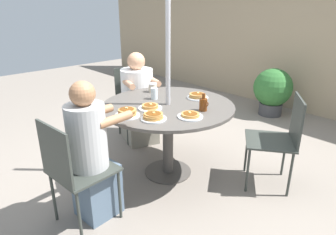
% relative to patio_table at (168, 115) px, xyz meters
% --- Properties ---
extents(ground_plane, '(12.00, 12.00, 0.00)m').
position_rel_patio_table_xyz_m(ground_plane, '(0.00, 0.00, -0.65)').
color(ground_plane, gray).
extents(back_fence, '(10.00, 0.06, 1.78)m').
position_rel_patio_table_xyz_m(back_fence, '(0.00, 2.92, 0.24)').
color(back_fence, tan).
rests_on(back_fence, ground).
extents(patio_table, '(1.30, 1.30, 0.76)m').
position_rel_patio_table_xyz_m(patio_table, '(0.00, 0.00, 0.00)').
color(patio_table, '#4C4742').
rests_on(patio_table, ground).
extents(umbrella_pole, '(0.05, 0.05, 2.39)m').
position_rel_patio_table_xyz_m(umbrella_pole, '(0.00, 0.00, 0.55)').
color(umbrella_pole, '#ADADB2').
rests_on(umbrella_pole, ground).
extents(patio_chair_north, '(0.56, 0.56, 0.91)m').
position_rel_patio_table_xyz_m(patio_chair_north, '(-1.02, 0.34, -0.12)').
color(patio_chair_north, '#333833').
rests_on(patio_chair_north, ground).
extents(diner_north, '(0.57, 0.51, 1.14)m').
position_rel_patio_table_xyz_m(diner_north, '(-0.85, 0.29, -0.14)').
color(diner_north, gray).
rests_on(diner_north, ground).
extents(patio_chair_east, '(0.48, 0.48, 0.91)m').
position_rel_patio_table_xyz_m(patio_chair_east, '(0.09, -1.07, -0.12)').
color(patio_chair_east, '#333833').
rests_on(patio_chair_east, ground).
extents(diner_east, '(0.34, 0.50, 1.17)m').
position_rel_patio_table_xyz_m(diner_east, '(0.08, -0.90, -0.10)').
color(diner_east, slate).
rests_on(diner_east, ground).
extents(patio_chair_south, '(0.62, 0.62, 0.91)m').
position_rel_patio_table_xyz_m(patio_chair_south, '(0.88, 0.62, -0.12)').
color(patio_chair_south, '#333833').
rests_on(patio_chair_south, ground).
extents(pancake_plate_a, '(0.22, 0.22, 0.06)m').
position_rel_patio_table_xyz_m(pancake_plate_a, '(0.06, 0.36, 0.14)').
color(pancake_plate_a, white).
rests_on(pancake_plate_a, patio_table).
extents(pancake_plate_b, '(0.22, 0.22, 0.05)m').
position_rel_patio_table_xyz_m(pancake_plate_b, '(0.39, -0.10, 0.13)').
color(pancake_plate_b, white).
rests_on(pancake_plate_b, patio_table).
extents(pancake_plate_c, '(0.22, 0.22, 0.07)m').
position_rel_patio_table_xyz_m(pancake_plate_c, '(0.21, -0.37, 0.14)').
color(pancake_plate_c, white).
rests_on(pancake_plate_c, patio_table).
extents(pancake_plate_d, '(0.22, 0.22, 0.08)m').
position_rel_patio_table_xyz_m(pancake_plate_d, '(-0.01, -0.48, 0.14)').
color(pancake_plate_d, white).
rests_on(pancake_plate_d, patio_table).
extents(pancake_plate_e, '(0.22, 0.22, 0.05)m').
position_rel_patio_table_xyz_m(pancake_plate_e, '(-0.02, -0.21, 0.13)').
color(pancake_plate_e, white).
rests_on(pancake_plate_e, patio_table).
extents(syrup_bottle, '(0.10, 0.07, 0.16)m').
position_rel_patio_table_xyz_m(syrup_bottle, '(0.35, 0.11, 0.18)').
color(syrup_bottle, '#602D0F').
rests_on(syrup_bottle, patio_table).
extents(coffee_cup, '(0.09, 0.09, 0.10)m').
position_rel_patio_table_xyz_m(coffee_cup, '(-0.43, 0.17, 0.16)').
color(coffee_cup, beige).
rests_on(coffee_cup, patio_table).
extents(drinking_glass_a, '(0.07, 0.07, 0.12)m').
position_rel_patio_table_xyz_m(drinking_glass_a, '(-0.22, 0.02, 0.17)').
color(drinking_glass_a, silver).
rests_on(drinking_glass_a, patio_table).
extents(potted_shrub, '(0.60, 0.60, 0.75)m').
position_rel_patio_table_xyz_m(potted_shrub, '(-0.16, 2.40, -0.24)').
color(potted_shrub, '#3D3D3F').
rests_on(potted_shrub, ground).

